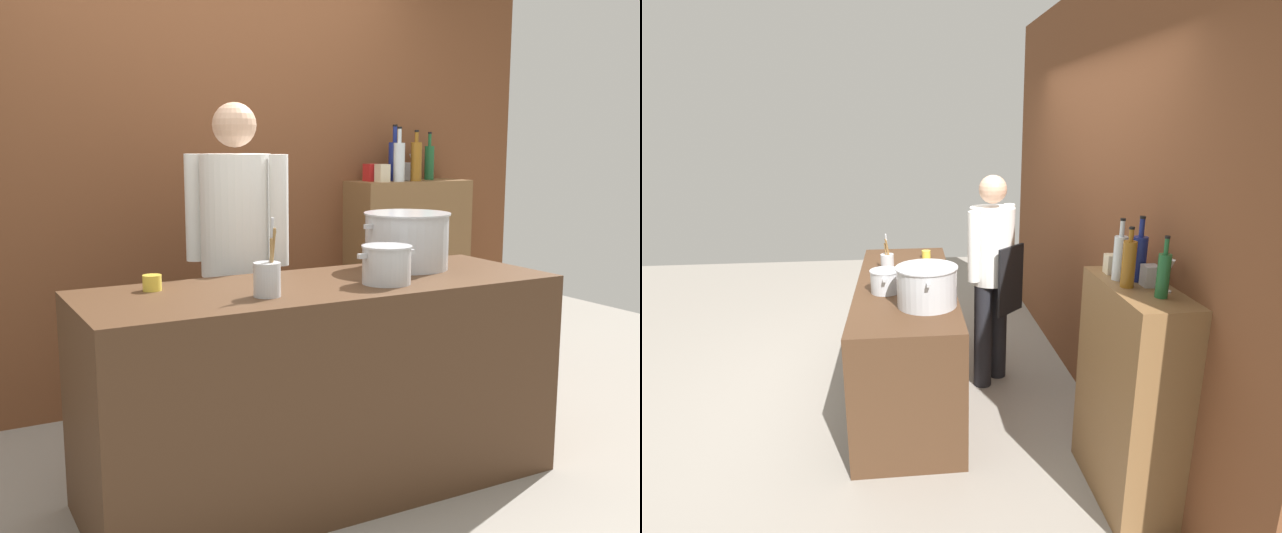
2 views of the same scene
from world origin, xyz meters
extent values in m
plane|color=gray|center=(0.00, 0.00, 0.00)|extent=(8.00, 8.00, 0.00)
cube|color=brown|center=(0.00, 1.40, 1.50)|extent=(4.40, 0.10, 3.00)
cube|color=#472D1C|center=(0.00, 0.00, 0.45)|extent=(2.01, 0.70, 0.90)
cube|color=brown|center=(1.26, 1.19, 0.62)|extent=(0.76, 0.32, 1.24)
cylinder|color=black|center=(-0.04, 0.59, 0.42)|extent=(0.14, 0.14, 0.84)
cylinder|color=black|center=(-0.18, 0.74, 0.42)|extent=(0.14, 0.14, 0.84)
cylinder|color=white|center=(-0.11, 0.66, 1.13)|extent=(0.34, 0.34, 0.58)
cube|color=black|center=(0.02, 0.79, 0.89)|extent=(0.22, 0.23, 0.52)
cylinder|color=white|center=(0.04, 0.50, 1.16)|extent=(0.09, 0.09, 0.52)
cylinder|color=white|center=(-0.26, 0.82, 1.16)|extent=(0.09, 0.09, 0.52)
sphere|color=tan|center=(-0.11, 0.66, 1.55)|extent=(0.21, 0.21, 0.21)
cylinder|color=#B7BABF|center=(0.51, 0.14, 1.02)|extent=(0.38, 0.38, 0.25)
cylinder|color=#B7BABF|center=(0.51, 0.14, 1.15)|extent=(0.40, 0.40, 0.01)
cube|color=#B7BABF|center=(0.31, 0.14, 1.10)|extent=(0.04, 0.02, 0.02)
cube|color=#B7BABF|center=(0.72, 0.14, 1.10)|extent=(0.04, 0.02, 0.02)
cylinder|color=#B7BABF|center=(0.22, -0.13, 0.98)|extent=(0.20, 0.20, 0.15)
cylinder|color=#B7BABF|center=(0.22, -0.13, 1.05)|extent=(0.21, 0.21, 0.01)
cube|color=#B7BABF|center=(0.10, -0.13, 1.02)|extent=(0.04, 0.02, 0.02)
cube|color=#B7BABF|center=(0.34, -0.13, 1.02)|extent=(0.04, 0.02, 0.02)
cylinder|color=#B7BABF|center=(-0.32, -0.14, 0.97)|extent=(0.10, 0.10, 0.13)
cylinder|color=olive|center=(-0.30, -0.14, 1.02)|extent=(0.02, 0.03, 0.20)
cylinder|color=olive|center=(-0.29, -0.13, 1.04)|extent=(0.02, 0.04, 0.24)
cylinder|color=#B7BABF|center=(-0.30, -0.13, 1.06)|extent=(0.02, 0.03, 0.28)
cylinder|color=olive|center=(-0.30, -0.12, 1.04)|extent=(0.03, 0.05, 0.23)
cylinder|color=yellow|center=(-0.67, 0.18, 0.93)|extent=(0.08, 0.08, 0.06)
cylinder|color=#8C5919|center=(1.26, 1.12, 1.35)|extent=(0.07, 0.07, 0.24)
cylinder|color=#8C5919|center=(1.26, 1.12, 1.50)|extent=(0.02, 0.02, 0.06)
cylinder|color=black|center=(1.26, 1.12, 1.54)|extent=(0.03, 0.03, 0.01)
cylinder|color=navy|center=(1.17, 1.22, 1.35)|extent=(0.08, 0.08, 0.24)
cylinder|color=navy|center=(1.17, 1.22, 1.52)|extent=(0.03, 0.03, 0.10)
cylinder|color=black|center=(1.17, 1.22, 1.57)|extent=(0.03, 0.03, 0.01)
cylinder|color=#1E592D|center=(1.43, 1.21, 1.34)|extent=(0.06, 0.06, 0.21)
cylinder|color=#1E592D|center=(1.43, 1.21, 1.48)|extent=(0.02, 0.02, 0.08)
cylinder|color=black|center=(1.43, 1.21, 1.53)|extent=(0.02, 0.02, 0.01)
cylinder|color=silver|center=(1.14, 1.12, 1.35)|extent=(0.07, 0.07, 0.23)
cylinder|color=silver|center=(1.14, 1.12, 1.51)|extent=(0.02, 0.02, 0.08)
cylinder|color=black|center=(1.14, 1.12, 1.56)|extent=(0.03, 0.03, 0.01)
cylinder|color=silver|center=(1.36, 1.27, 1.24)|extent=(0.06, 0.06, 0.01)
cylinder|color=silver|center=(1.36, 1.27, 1.28)|extent=(0.01, 0.01, 0.07)
cone|color=silver|center=(1.36, 1.27, 1.35)|extent=(0.07, 0.07, 0.09)
cube|color=red|center=(1.01, 1.23, 1.29)|extent=(0.08, 0.08, 0.11)
cube|color=beige|center=(1.03, 1.13, 1.29)|extent=(0.07, 0.07, 0.11)
cube|color=#B2B2B7|center=(1.27, 1.24, 1.29)|extent=(0.07, 0.07, 0.11)
camera|label=1|loc=(-1.48, -2.69, 1.49)|focal=42.43mm
camera|label=2|loc=(3.61, 0.02, 2.05)|focal=28.68mm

